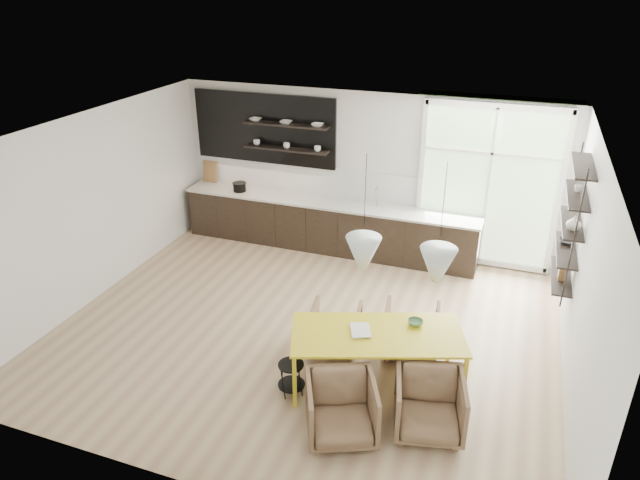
# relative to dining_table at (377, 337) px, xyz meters

# --- Properties ---
(room) EXTENTS (7.02, 6.01, 2.91)m
(room) POSITION_rel_dining_table_xyz_m (-0.68, 1.93, 0.75)
(room) COLOR tan
(room) RESTS_ON ground
(kitchen_run) EXTENTS (5.54, 0.69, 2.75)m
(kitchen_run) POSITION_rel_dining_table_xyz_m (-1.95, 3.53, -0.11)
(kitchen_run) COLOR black
(kitchen_run) RESTS_ON ground
(right_shelving) EXTENTS (0.26, 1.22, 1.90)m
(right_shelving) POSITION_rel_dining_table_xyz_m (2.10, 2.01, 0.94)
(right_shelving) COLOR black
(right_shelving) RESTS_ON ground
(dining_table) EXTENTS (2.29, 1.58, 0.76)m
(dining_table) POSITION_rel_dining_table_xyz_m (0.00, 0.00, 0.00)
(dining_table) COLOR gold
(dining_table) RESTS_ON ground
(armchair_back_left) EXTENTS (0.76, 0.77, 0.62)m
(armchair_back_left) POSITION_rel_dining_table_xyz_m (-0.73, 0.59, -0.40)
(armchair_back_left) COLOR brown
(armchair_back_left) RESTS_ON ground
(armchair_back_right) EXTENTS (0.82, 0.83, 0.68)m
(armchair_back_right) POSITION_rel_dining_table_xyz_m (0.27, 0.81, -0.37)
(armchair_back_right) COLOR brown
(armchair_back_right) RESTS_ON ground
(armchair_front_left) EXTENTS (1.02, 1.03, 0.71)m
(armchair_front_left) POSITION_rel_dining_table_xyz_m (-0.15, -0.97, -0.36)
(armchair_front_left) COLOR brown
(armchair_front_left) RESTS_ON ground
(armchair_front_right) EXTENTS (0.92, 0.93, 0.71)m
(armchair_front_right) POSITION_rel_dining_table_xyz_m (0.76, -0.58, -0.36)
(armchair_front_right) COLOR brown
(armchair_front_right) RESTS_ON ground
(wire_stool) EXTENTS (0.34, 0.34, 0.43)m
(wire_stool) POSITION_rel_dining_table_xyz_m (-0.94, -0.51, -0.44)
(wire_stool) COLOR black
(wire_stool) RESTS_ON ground
(table_book) EXTENTS (0.34, 0.39, 0.03)m
(table_book) POSITION_rel_dining_table_xyz_m (-0.32, -0.08, 0.07)
(table_book) COLOR white
(table_book) RESTS_ON dining_table
(table_bowl) EXTENTS (0.25, 0.25, 0.06)m
(table_bowl) POSITION_rel_dining_table_xyz_m (0.39, 0.34, 0.08)
(table_bowl) COLOR #4C784E
(table_bowl) RESTS_ON dining_table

